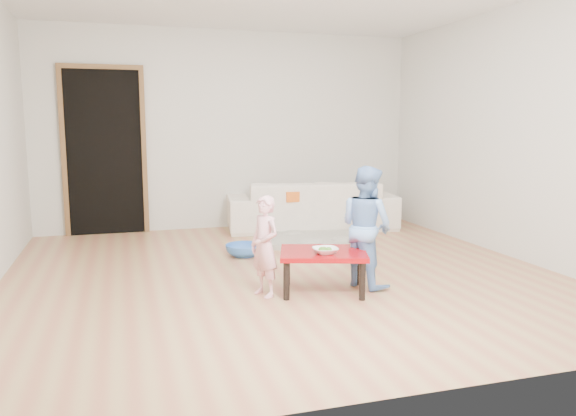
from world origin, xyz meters
name	(u,v)px	position (x,y,z in m)	size (l,w,h in m)	color
floor	(282,273)	(0.00, 0.00, 0.00)	(5.00, 5.00, 0.01)	#B16D4B
back_wall	(230,130)	(0.00, 2.50, 1.30)	(5.00, 0.02, 2.60)	beige
right_wall	(514,133)	(2.50, 0.00, 1.30)	(0.02, 5.00, 2.60)	beige
doorway	(105,153)	(-1.60, 2.48, 1.02)	(1.02, 0.08, 2.11)	brown
sofa	(311,205)	(1.00, 2.05, 0.32)	(2.21, 0.86, 0.64)	white
cushion	(299,194)	(0.77, 1.87, 0.49)	(0.48, 0.43, 0.13)	orange
red_table	(323,272)	(0.16, -0.67, 0.18)	(0.70, 0.53, 0.35)	#92070C
bowl	(325,251)	(0.15, -0.77, 0.38)	(0.20, 0.20, 0.05)	white
broccoli	(325,250)	(0.15, -0.77, 0.38)	(0.12, 0.12, 0.06)	#2D5919
child_pink	(265,246)	(-0.33, -0.63, 0.41)	(0.30, 0.20, 0.83)	#EB6B81
child_blue	(366,226)	(0.59, -0.59, 0.52)	(0.51, 0.39, 1.04)	#649AE7
basin	(244,250)	(-0.19, 0.77, 0.06)	(0.40, 0.40, 0.12)	blue
blanket	(317,240)	(0.78, 1.22, 0.03)	(1.17, 0.98, 0.06)	beige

